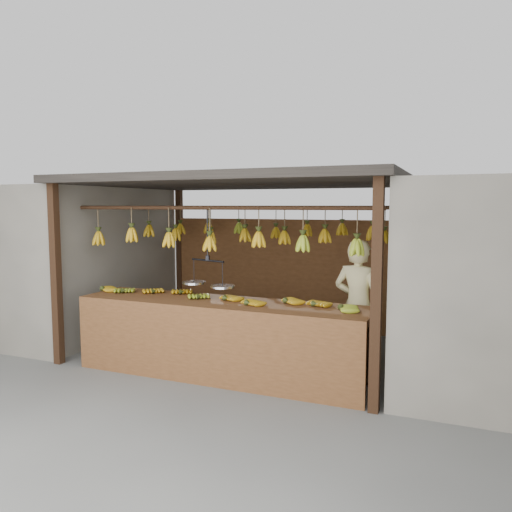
% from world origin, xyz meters
% --- Properties ---
extents(ground, '(80.00, 80.00, 0.00)m').
position_xyz_m(ground, '(0.00, 0.00, 0.00)').
color(ground, '#5B5B57').
extents(stall, '(4.30, 3.30, 2.40)m').
position_xyz_m(stall, '(0.00, 0.33, 1.97)').
color(stall, black).
rests_on(stall, ground).
extents(neighbor_left, '(3.00, 3.00, 2.30)m').
position_xyz_m(neighbor_left, '(-3.60, 0.00, 1.15)').
color(neighbor_left, slate).
rests_on(neighbor_left, ground).
extents(counter, '(3.64, 0.81, 0.96)m').
position_xyz_m(counter, '(0.14, -1.23, 0.71)').
color(counter, brown).
rests_on(counter, ground).
extents(hanging_bananas, '(3.62, 2.24, 0.39)m').
position_xyz_m(hanging_bananas, '(-0.01, -0.00, 1.62)').
color(hanging_bananas, '#BB8A13').
rests_on(hanging_bananas, ground).
extents(balance_scale, '(0.74, 0.42, 0.95)m').
position_xyz_m(balance_scale, '(-0.09, -1.00, 1.12)').
color(balance_scale, black).
rests_on(balance_scale, ground).
extents(vendor, '(0.65, 0.48, 1.63)m').
position_xyz_m(vendor, '(1.60, -0.33, 0.81)').
color(vendor, beige).
rests_on(vendor, ground).
extents(bag_bundles, '(0.08, 0.26, 1.30)m').
position_xyz_m(bag_bundles, '(1.94, 1.35, 1.00)').
color(bag_bundles, red).
rests_on(bag_bundles, ground).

